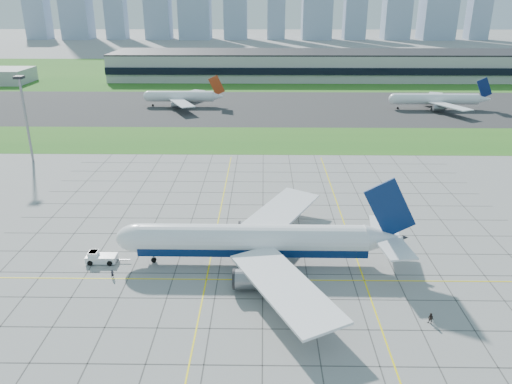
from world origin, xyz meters
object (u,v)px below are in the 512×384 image
airliner (255,241)px  crew_far (431,319)px  light_mast (24,109)px  distant_jet_1 (182,96)px  distant_jet_2 (437,99)px  crew_near (112,274)px  pushback_tug (100,257)px

airliner → crew_far: (27.27, -18.24, -3.81)m
light_mast → distant_jet_1: 88.78m
airliner → distant_jet_2: size_ratio=1.31×
airliner → crew_far: airliner is taller
light_mast → crew_near: size_ratio=15.87×
pushback_tug → crew_near: (3.89, -5.57, -0.20)m
airliner → crew_near: 26.16m
pushback_tug → distant_jet_2: bearing=52.4°
distant_jet_1 → airliner: bearing=-76.1°
light_mast → distant_jet_2: 165.88m
light_mast → distant_jet_2: bearing=27.6°
airliner → distant_jet_1: airliner is taller
pushback_tug → crew_far: size_ratio=4.41×
light_mast → pushback_tug: 74.27m
crew_near → distant_jet_1: bearing=49.2°
airliner → distant_jet_1: 146.90m
distant_jet_2 → light_mast: bearing=-152.4°
pushback_tug → distant_jet_1: (-6.13, 142.64, 3.48)m
pushback_tug → distant_jet_2: (107.25, 137.89, 3.48)m
pushback_tug → crew_far: pushback_tug is taller
airliner → pushback_tug: airliner is taller
pushback_tug → distant_jet_1: distant_jet_1 is taller
pushback_tug → airliner: bearing=0.3°
crew_near → crew_far: (52.52, -12.63, 0.12)m
crew_near → airliner: bearing=-32.1°
distant_jet_2 → airliner: bearing=-119.5°
light_mast → crew_near: 80.97m
airliner → distant_jet_2: (78.11, 137.85, -0.25)m
crew_far → distant_jet_1: (-62.54, 160.84, 3.56)m
crew_far → distant_jet_1: bearing=155.2°
crew_far → distant_jet_2: size_ratio=0.04×
light_mast → airliner: bearing=-41.7°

